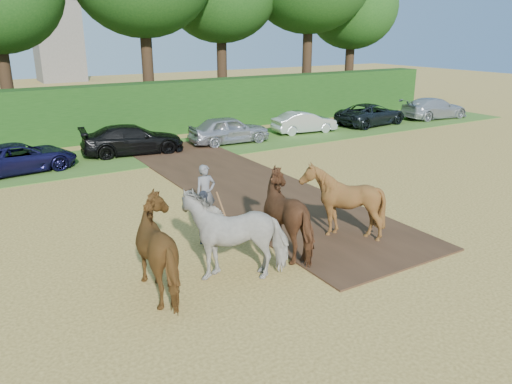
# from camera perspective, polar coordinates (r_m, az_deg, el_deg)

# --- Properties ---
(ground) EXTENTS (120.00, 120.00, 0.00)m
(ground) POSITION_cam_1_polar(r_m,az_deg,el_deg) (13.54, 7.88, -7.82)
(ground) COLOR gold
(ground) RESTS_ON ground
(earth_strip) EXTENTS (4.50, 17.00, 0.05)m
(earth_strip) POSITION_cam_1_polar(r_m,az_deg,el_deg) (19.71, -1.50, 0.81)
(earth_strip) COLOR #472D1C
(earth_strip) RESTS_ON ground
(grass_verge) EXTENTS (50.00, 5.00, 0.03)m
(grass_verge) POSITION_cam_1_polar(r_m,az_deg,el_deg) (25.31, -12.43, 4.26)
(grass_verge) COLOR #38601E
(grass_verge) RESTS_ON ground
(hedgerow) EXTENTS (46.00, 1.60, 3.00)m
(hedgerow) POSITION_cam_1_polar(r_m,az_deg,el_deg) (29.26, -15.59, 8.82)
(hedgerow) COLOR #14380F
(hedgerow) RESTS_ON ground
(spectator_far) EXTENTS (0.47, 0.99, 1.64)m
(spectator_far) POSITION_cam_1_polar(r_m,az_deg,el_deg) (14.11, -5.97, -3.02)
(spectator_far) COLOR #2A2E38
(spectator_far) RESTS_ON ground
(plough_team) EXTENTS (7.12, 5.27, 2.20)m
(plough_team) POSITION_cam_1_polar(r_m,az_deg,el_deg) (13.08, 0.87, -3.39)
(plough_team) COLOR brown
(plough_team) RESTS_ON ground
(parked_cars) EXTENTS (41.67, 3.45, 1.49)m
(parked_cars) POSITION_cam_1_polar(r_m,az_deg,el_deg) (26.76, -4.34, 6.85)
(parked_cars) COLOR #B7BBBF
(parked_cars) RESTS_ON ground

